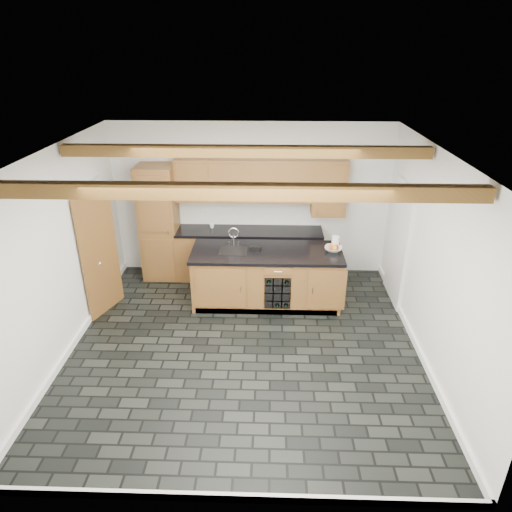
{
  "coord_description": "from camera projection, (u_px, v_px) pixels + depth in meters",
  "views": [
    {
      "loc": [
        0.34,
        -5.44,
        4.01
      ],
      "look_at": [
        0.14,
        0.8,
        1.07
      ],
      "focal_mm": 32.0,
      "sensor_mm": 36.0,
      "label": 1
    }
  ],
  "objects": [
    {
      "name": "faucet",
      "position": [
        233.0,
        248.0,
        7.44
      ],
      "size": [
        0.45,
        0.4,
        0.34
      ],
      "color": "black",
      "rests_on": "island"
    },
    {
      "name": "back_cabinetry",
      "position": [
        230.0,
        227.0,
        8.25
      ],
      "size": [
        3.65,
        0.62,
        2.2
      ],
      "color": "#905D2E",
      "rests_on": "ground"
    },
    {
      "name": "fruit_bowl",
      "position": [
        333.0,
        249.0,
        7.4
      ],
      "size": [
        0.33,
        0.33,
        0.07
      ],
      "primitive_type": "imported",
      "rotation": [
        0.0,
        0.0,
        -0.21
      ],
      "color": "silver",
      "rests_on": "island"
    },
    {
      "name": "fruit_cluster",
      "position": [
        333.0,
        247.0,
        7.39
      ],
      "size": [
        0.16,
        0.17,
        0.07
      ],
      "color": "red",
      "rests_on": "fruit_bowl"
    },
    {
      "name": "kitchen_scale",
      "position": [
        255.0,
        247.0,
        7.48
      ],
      "size": [
        0.21,
        0.15,
        0.06
      ],
      "rotation": [
        0.0,
        0.0,
        -0.25
      ],
      "color": "black",
      "rests_on": "island"
    },
    {
      "name": "room_shell",
      "position": [
        240.0,
        235.0,
        6.47
      ],
      "size": [
        5.01,
        5.0,
        5.0
      ],
      "color": "white",
      "rests_on": "ground"
    },
    {
      "name": "mug",
      "position": [
        212.0,
        226.0,
        8.32
      ],
      "size": [
        0.1,
        0.1,
        0.09
      ],
      "primitive_type": "imported",
      "rotation": [
        0.0,
        0.0,
        -0.06
      ],
      "color": "white",
      "rests_on": "back_cabinetry"
    },
    {
      "name": "island",
      "position": [
        267.0,
        277.0,
        7.59
      ],
      "size": [
        2.48,
        0.96,
        0.93
      ],
      "color": "#905D2E",
      "rests_on": "ground"
    },
    {
      "name": "paper_towel",
      "position": [
        335.0,
        243.0,
        7.46
      ],
      "size": [
        0.13,
        0.13,
        0.21
      ],
      "primitive_type": "cylinder",
      "color": "white",
      "rests_on": "island"
    },
    {
      "name": "ground",
      "position": [
        245.0,
        346.0,
        6.64
      ],
      "size": [
        5.0,
        5.0,
        0.0
      ],
      "primitive_type": "plane",
      "color": "black",
      "rests_on": "ground"
    }
  ]
}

